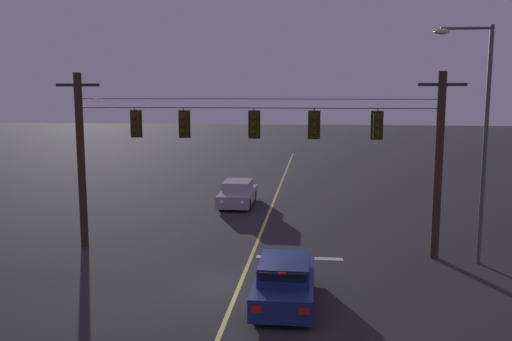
{
  "coord_description": "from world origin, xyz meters",
  "views": [
    {
      "loc": [
        2.54,
        -17.16,
        6.5
      ],
      "look_at": [
        0.0,
        5.21,
        3.21
      ],
      "focal_mm": 38.25,
      "sensor_mm": 36.0,
      "label": 1
    }
  ],
  "objects_px": {
    "traffic_light_left_inner": "(183,124)",
    "street_lamp_corner": "(478,125)",
    "traffic_light_leftmost": "(135,124)",
    "car_waiting_near_lane": "(285,282)",
    "traffic_light_centre": "(254,125)",
    "traffic_light_rightmost": "(377,126)",
    "car_oncoming_lead": "(238,194)",
    "traffic_light_right_inner": "(314,125)"
  },
  "relations": [
    {
      "from": "traffic_light_left_inner",
      "to": "street_lamp_corner",
      "type": "relative_size",
      "value": 0.14
    },
    {
      "from": "traffic_light_leftmost",
      "to": "car_waiting_near_lane",
      "type": "distance_m",
      "value": 9.39
    },
    {
      "from": "traffic_light_leftmost",
      "to": "traffic_light_centre",
      "type": "bearing_deg",
      "value": 0.0
    },
    {
      "from": "traffic_light_centre",
      "to": "traffic_light_leftmost",
      "type": "bearing_deg",
      "value": 180.0
    },
    {
      "from": "car_waiting_near_lane",
      "to": "street_lamp_corner",
      "type": "bearing_deg",
      "value": 34.41
    },
    {
      "from": "traffic_light_rightmost",
      "to": "street_lamp_corner",
      "type": "height_order",
      "value": "street_lamp_corner"
    },
    {
      "from": "car_oncoming_lead",
      "to": "street_lamp_corner",
      "type": "height_order",
      "value": "street_lamp_corner"
    },
    {
      "from": "traffic_light_leftmost",
      "to": "car_oncoming_lead",
      "type": "bearing_deg",
      "value": 72.95
    },
    {
      "from": "car_waiting_near_lane",
      "to": "traffic_light_rightmost",
      "type": "bearing_deg",
      "value": 58.03
    },
    {
      "from": "traffic_light_right_inner",
      "to": "car_oncoming_lead",
      "type": "bearing_deg",
      "value": 115.49
    },
    {
      "from": "traffic_light_centre",
      "to": "car_waiting_near_lane",
      "type": "distance_m",
      "value": 7.04
    },
    {
      "from": "traffic_light_right_inner",
      "to": "car_waiting_near_lane",
      "type": "bearing_deg",
      "value": -98.78
    },
    {
      "from": "traffic_light_right_inner",
      "to": "car_waiting_near_lane",
      "type": "relative_size",
      "value": 0.28
    },
    {
      "from": "traffic_light_right_inner",
      "to": "street_lamp_corner",
      "type": "distance_m",
      "value": 6.03
    },
    {
      "from": "traffic_light_right_inner",
      "to": "traffic_light_rightmost",
      "type": "distance_m",
      "value": 2.42
    },
    {
      "from": "traffic_light_left_inner",
      "to": "traffic_light_centre",
      "type": "distance_m",
      "value": 2.83
    },
    {
      "from": "car_waiting_near_lane",
      "to": "car_oncoming_lead",
      "type": "distance_m",
      "value": 14.78
    },
    {
      "from": "traffic_light_leftmost",
      "to": "car_waiting_near_lane",
      "type": "relative_size",
      "value": 0.28
    },
    {
      "from": "traffic_light_left_inner",
      "to": "car_waiting_near_lane",
      "type": "distance_m",
      "value": 8.16
    },
    {
      "from": "traffic_light_right_inner",
      "to": "traffic_light_centre",
      "type": "bearing_deg",
      "value": 180.0
    },
    {
      "from": "traffic_light_right_inner",
      "to": "traffic_light_rightmost",
      "type": "xyz_separation_m",
      "value": [
        2.42,
        0.0,
        0.0
      ]
    },
    {
      "from": "traffic_light_right_inner",
      "to": "car_oncoming_lead",
      "type": "relative_size",
      "value": 0.28
    },
    {
      "from": "traffic_light_centre",
      "to": "traffic_light_rightmost",
      "type": "distance_m",
      "value": 4.78
    },
    {
      "from": "car_waiting_near_lane",
      "to": "traffic_light_right_inner",
      "type": "bearing_deg",
      "value": 81.22
    },
    {
      "from": "traffic_light_centre",
      "to": "street_lamp_corner",
      "type": "relative_size",
      "value": 0.14
    },
    {
      "from": "traffic_light_centre",
      "to": "car_waiting_near_lane",
      "type": "bearing_deg",
      "value": -73.06
    },
    {
      "from": "traffic_light_rightmost",
      "to": "car_waiting_near_lane",
      "type": "bearing_deg",
      "value": -121.97
    },
    {
      "from": "car_oncoming_lead",
      "to": "street_lamp_corner",
      "type": "xyz_separation_m",
      "value": [
        10.39,
        -9.68,
        4.61
      ]
    },
    {
      "from": "traffic_light_right_inner",
      "to": "street_lamp_corner",
      "type": "relative_size",
      "value": 0.14
    },
    {
      "from": "traffic_light_leftmost",
      "to": "traffic_light_left_inner",
      "type": "distance_m",
      "value": 2.0
    },
    {
      "from": "traffic_light_left_inner",
      "to": "traffic_light_rightmost",
      "type": "xyz_separation_m",
      "value": [
        7.62,
        0.0,
        0.0
      ]
    },
    {
      "from": "traffic_light_left_inner",
      "to": "traffic_light_centre",
      "type": "bearing_deg",
      "value": 0.0
    },
    {
      "from": "traffic_light_rightmost",
      "to": "traffic_light_leftmost",
      "type": "bearing_deg",
      "value": 180.0
    },
    {
      "from": "traffic_light_right_inner",
      "to": "street_lamp_corner",
      "type": "height_order",
      "value": "street_lamp_corner"
    },
    {
      "from": "traffic_light_centre",
      "to": "car_waiting_near_lane",
      "type": "xyz_separation_m",
      "value": [
        1.57,
        -5.15,
        -4.54
      ]
    },
    {
      "from": "street_lamp_corner",
      "to": "traffic_light_right_inner",
      "type": "bearing_deg",
      "value": 175.36
    },
    {
      "from": "traffic_light_centre",
      "to": "traffic_light_rightmost",
      "type": "height_order",
      "value": "same"
    },
    {
      "from": "traffic_light_leftmost",
      "to": "car_oncoming_lead",
      "type": "xyz_separation_m",
      "value": [
        2.82,
        9.19,
        -4.54
      ]
    },
    {
      "from": "traffic_light_leftmost",
      "to": "traffic_light_rightmost",
      "type": "bearing_deg",
      "value": 0.0
    },
    {
      "from": "traffic_light_leftmost",
      "to": "traffic_light_right_inner",
      "type": "distance_m",
      "value": 7.2
    },
    {
      "from": "traffic_light_left_inner",
      "to": "traffic_light_right_inner",
      "type": "relative_size",
      "value": 1.0
    },
    {
      "from": "traffic_light_leftmost",
      "to": "traffic_light_centre",
      "type": "distance_m",
      "value": 4.84
    }
  ]
}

